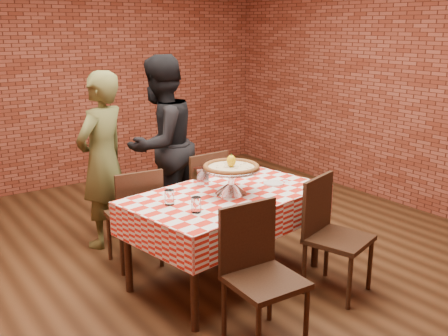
{
  "coord_description": "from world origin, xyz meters",
  "views": [
    {
      "loc": [
        -2.38,
        -3.6,
        2.07
      ],
      "look_at": [
        -0.02,
        -0.3,
        0.95
      ],
      "focal_mm": 41.5,
      "sensor_mm": 36.0,
      "label": 1
    }
  ],
  "objects_px": {
    "water_glass_left": "(196,205)",
    "chair_far_right": "(198,195)",
    "condiment_caddy": "(201,176)",
    "pizza": "(231,168)",
    "chair_far_left": "(134,216)",
    "diner_black": "(161,145)",
    "table": "(227,237)",
    "chair_near_left": "(265,279)",
    "chair_near_right": "(339,238)",
    "water_glass_right": "(169,197)",
    "pizza_stand": "(231,181)",
    "diner_olive": "(103,160)"
  },
  "relations": [
    {
      "from": "water_glass_left",
      "to": "chair_far_right",
      "type": "xyz_separation_m",
      "value": [
        0.71,
        1.09,
        -0.36
      ]
    },
    {
      "from": "condiment_caddy",
      "to": "pizza",
      "type": "bearing_deg",
      "value": -65.87
    },
    {
      "from": "chair_far_left",
      "to": "diner_black",
      "type": "xyz_separation_m",
      "value": [
        0.62,
        0.6,
        0.45
      ]
    },
    {
      "from": "table",
      "to": "diner_black",
      "type": "relative_size",
      "value": 0.88
    },
    {
      "from": "chair_near_left",
      "to": "chair_near_right",
      "type": "bearing_deg",
      "value": 14.68
    },
    {
      "from": "water_glass_right",
      "to": "condiment_caddy",
      "type": "distance_m",
      "value": 0.55
    },
    {
      "from": "condiment_caddy",
      "to": "chair_far_left",
      "type": "distance_m",
      "value": 0.72
    },
    {
      "from": "chair_near_left",
      "to": "chair_far_left",
      "type": "relative_size",
      "value": 1.04
    },
    {
      "from": "pizza",
      "to": "water_glass_left",
      "type": "relative_size",
      "value": 3.91
    },
    {
      "from": "chair_far_right",
      "to": "chair_near_left",
      "type": "bearing_deg",
      "value": 69.29
    },
    {
      "from": "pizza_stand",
      "to": "water_glass_left",
      "type": "distance_m",
      "value": 0.52
    },
    {
      "from": "condiment_caddy",
      "to": "chair_near_right",
      "type": "relative_size",
      "value": 0.16
    },
    {
      "from": "water_glass_left",
      "to": "diner_olive",
      "type": "bearing_deg",
      "value": 93.02
    },
    {
      "from": "water_glass_left",
      "to": "chair_far_left",
      "type": "height_order",
      "value": "chair_far_left"
    },
    {
      "from": "chair_far_right",
      "to": "diner_olive",
      "type": "bearing_deg",
      "value": -29.89
    },
    {
      "from": "water_glass_left",
      "to": "condiment_caddy",
      "type": "bearing_deg",
      "value": 53.84
    },
    {
      "from": "pizza_stand",
      "to": "chair_near_right",
      "type": "bearing_deg",
      "value": -50.33
    },
    {
      "from": "table",
      "to": "diner_olive",
      "type": "xyz_separation_m",
      "value": [
        -0.52,
        1.28,
        0.46
      ]
    },
    {
      "from": "table",
      "to": "water_glass_left",
      "type": "distance_m",
      "value": 0.67
    },
    {
      "from": "table",
      "to": "chair_near_left",
      "type": "bearing_deg",
      "value": -110.32
    },
    {
      "from": "chair_far_right",
      "to": "chair_far_left",
      "type": "bearing_deg",
      "value": 9.16
    },
    {
      "from": "chair_far_left",
      "to": "chair_far_right",
      "type": "distance_m",
      "value": 0.78
    },
    {
      "from": "pizza",
      "to": "water_glass_right",
      "type": "distance_m",
      "value": 0.57
    },
    {
      "from": "table",
      "to": "water_glass_right",
      "type": "height_order",
      "value": "water_glass_right"
    },
    {
      "from": "pizza_stand",
      "to": "chair_near_left",
      "type": "height_order",
      "value": "pizza_stand"
    },
    {
      "from": "water_glass_left",
      "to": "water_glass_right",
      "type": "relative_size",
      "value": 1.0
    },
    {
      "from": "water_glass_right",
      "to": "pizza",
      "type": "bearing_deg",
      "value": -5.31
    },
    {
      "from": "chair_near_right",
      "to": "diner_olive",
      "type": "relative_size",
      "value": 0.55
    },
    {
      "from": "table",
      "to": "chair_near_right",
      "type": "height_order",
      "value": "chair_near_right"
    },
    {
      "from": "chair_near_right",
      "to": "pizza",
      "type": "bearing_deg",
      "value": 112.96
    },
    {
      "from": "pizza",
      "to": "chair_far_left",
      "type": "bearing_deg",
      "value": 125.48
    },
    {
      "from": "water_glass_left",
      "to": "chair_near_left",
      "type": "bearing_deg",
      "value": -80.32
    },
    {
      "from": "water_glass_right",
      "to": "chair_near_left",
      "type": "relative_size",
      "value": 0.12
    },
    {
      "from": "chair_near_left",
      "to": "diner_olive",
      "type": "distance_m",
      "value": 2.21
    },
    {
      "from": "chair_near_left",
      "to": "diner_black",
      "type": "height_order",
      "value": "diner_black"
    },
    {
      "from": "water_glass_right",
      "to": "pizza_stand",
      "type": "bearing_deg",
      "value": -5.31
    },
    {
      "from": "water_glass_left",
      "to": "pizza",
      "type": "bearing_deg",
      "value": 24.03
    },
    {
      "from": "water_glass_right",
      "to": "chair_far_right",
      "type": "relative_size",
      "value": 0.13
    },
    {
      "from": "diner_olive",
      "to": "chair_near_right",
      "type": "bearing_deg",
      "value": 90.7
    },
    {
      "from": "pizza",
      "to": "chair_far_left",
      "type": "relative_size",
      "value": 0.5
    },
    {
      "from": "water_glass_right",
      "to": "condiment_caddy",
      "type": "relative_size",
      "value": 0.76
    },
    {
      "from": "condiment_caddy",
      "to": "diner_black",
      "type": "bearing_deg",
      "value": 92.17
    },
    {
      "from": "diner_olive",
      "to": "pizza",
      "type": "bearing_deg",
      "value": 84.27
    },
    {
      "from": "pizza_stand",
      "to": "pizza",
      "type": "bearing_deg",
      "value": 0.0
    },
    {
      "from": "condiment_caddy",
      "to": "diner_black",
      "type": "relative_size",
      "value": 0.08
    },
    {
      "from": "pizza_stand",
      "to": "chair_far_left",
      "type": "bearing_deg",
      "value": 125.48
    },
    {
      "from": "pizza",
      "to": "chair_near_left",
      "type": "relative_size",
      "value": 0.48
    },
    {
      "from": "table",
      "to": "chair_far_left",
      "type": "relative_size",
      "value": 1.76
    },
    {
      "from": "diner_black",
      "to": "pizza_stand",
      "type": "bearing_deg",
      "value": 63.6
    },
    {
      "from": "chair_far_left",
      "to": "water_glass_right",
      "type": "bearing_deg",
      "value": 94.66
    }
  ]
}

